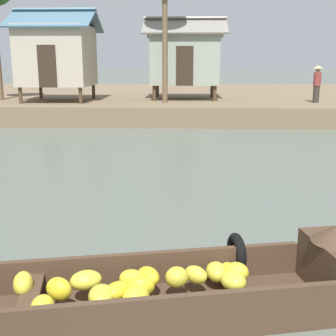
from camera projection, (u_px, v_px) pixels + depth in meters
The scene contains 6 objects.
ground_plane at pixel (198, 173), 10.75m from camera, with size 300.00×300.00×0.00m, color #596056.
riverbank_strip at pixel (191, 99), 27.50m from camera, with size 160.00×20.00×0.85m, color #756047.
banana_boat at pixel (123, 292), 4.59m from camera, with size 5.35×2.33×0.91m.
stilt_house_mid_right at pixel (57, 55), 20.39m from camera, with size 3.80×3.71×4.19m.
stilt_house_right at pixel (185, 57), 21.53m from camera, with size 3.97×3.28×3.92m.
vendor_person at pixel (317, 82), 19.83m from camera, with size 0.44×0.44×1.66m.
Camera 1 is at (-0.32, -0.44, 2.65)m, focal length 46.89 mm.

